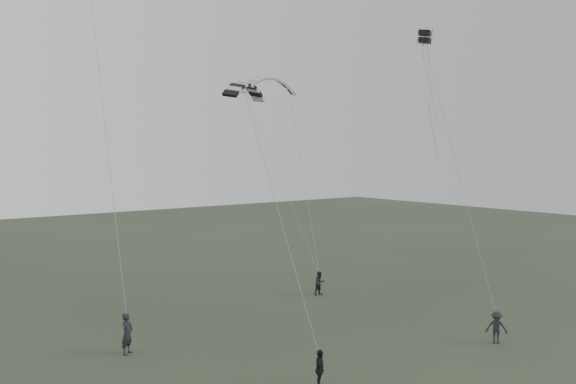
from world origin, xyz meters
TOP-DOWN VIEW (x-y plane):
  - ground at (0.00, 0.00)m, footprint 140.00×140.00m
  - flyer_left at (-7.84, 5.99)m, footprint 0.85×0.80m
  - flyer_right at (6.63, 8.93)m, footprint 0.78×0.61m
  - flyer_center at (-3.22, -2.52)m, footprint 0.89×0.97m
  - flyer_far at (7.31, -3.75)m, footprint 1.12×1.19m
  - kite_pale_large at (7.43, 15.87)m, footprint 4.78×2.33m
  - kite_striped at (-3.11, 3.02)m, footprint 2.90×2.02m
  - kite_box at (9.92, 3.13)m, footprint 0.95×0.97m

SIDE VIEW (x-z plane):
  - ground at x=0.00m, z-range 0.00..0.00m
  - flyer_right at x=6.63m, z-range 0.00..1.58m
  - flyer_center at x=-3.22m, z-range 0.00..1.59m
  - flyer_far at x=7.31m, z-range 0.00..1.61m
  - flyer_left at x=-7.84m, z-range 0.00..1.95m
  - kite_striped at x=-3.11m, z-range 12.04..13.28m
  - kite_pale_large at x=7.43m, z-range 14.16..16.22m
  - kite_box at x=9.92m, z-range 16.09..16.88m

